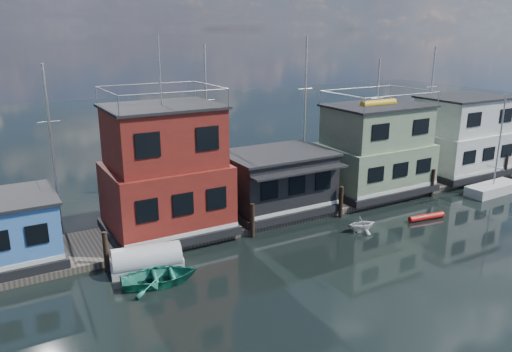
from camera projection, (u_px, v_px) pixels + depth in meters
ground at (408, 284)px, 25.51m from camera, size 160.00×160.00×0.00m
dock at (282, 210)px, 35.45m from camera, size 48.00×5.00×0.40m
houseboat_red at (165, 173)px, 30.31m from camera, size 7.40×5.90×11.86m
houseboat_dark at (277, 181)px, 34.57m from camera, size 7.40×6.10×4.06m
houseboat_green at (375, 150)px, 38.55m from camera, size 8.40×5.90×7.03m
houseboat_white at (462, 137)px, 43.31m from camera, size 8.40×5.90×6.66m
pilings at (301, 210)px, 32.71m from camera, size 42.28×0.28×2.20m
background_masts at (292, 117)px, 41.20m from camera, size 36.40×0.16×12.00m
dinghy_white at (361, 224)px, 32.01m from camera, size 2.25×2.04×1.03m
dinghy_teal at (160, 276)px, 25.43m from camera, size 4.33×3.41×0.81m
tarp_runabout at (147, 261)px, 26.77m from camera, size 3.99×2.12×1.54m
day_sailer at (493, 188)px, 39.44m from camera, size 5.05×1.84×7.88m
red_kayak at (426, 217)px, 34.04m from camera, size 2.80×0.77×0.41m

